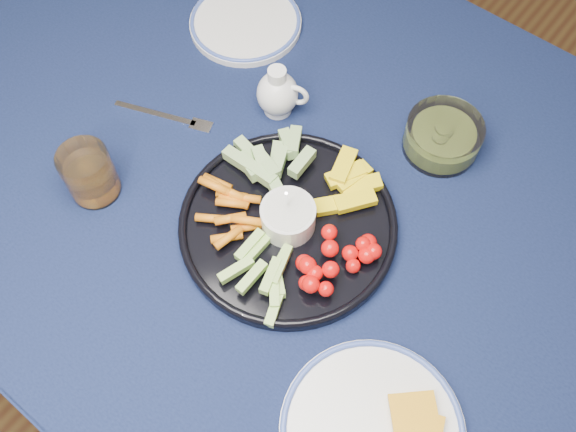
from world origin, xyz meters
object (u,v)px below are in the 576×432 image
Objects in this scene: dining_table at (298,206)px; cheese_plate at (373,431)px; pickle_bowl at (442,138)px; juice_tumbler at (90,176)px; creamer_pitcher at (278,93)px; side_plate_extra at (246,22)px; crudite_platter at (287,221)px.

cheese_plate reaches higher than dining_table.
dining_table is 0.27m from pickle_bowl.
juice_tumbler is (-0.57, 0.04, 0.03)m from cheese_plate.
dining_table is 0.36m from juice_tumbler.
creamer_pitcher is 0.78× the size of pickle_bowl.
pickle_bowl is 0.44m from side_plate_extra.
side_plate_extra is (-0.18, 0.12, -0.03)m from creamer_pitcher.
side_plate_extra is (-0.62, 0.47, -0.00)m from cheese_plate.
pickle_bowl is (0.15, 0.20, 0.11)m from dining_table.
side_plate_extra is (-0.44, 0.01, -0.02)m from pickle_bowl.
dining_table is 6.66× the size of cheese_plate.
cheese_plate is (0.18, -0.46, -0.01)m from pickle_bowl.
dining_table is 13.05× the size of pickle_bowl.
cheese_plate is at bearing -37.04° from side_plate_extra.
crudite_platter is 3.44× the size of creamer_pitcher.
dining_table is 4.85× the size of crudite_platter.
crudite_platter reaches higher than pickle_bowl.
dining_table is at bearing -125.88° from pickle_bowl.
crudite_platter is at bearing -47.63° from creamer_pitcher.
side_plate_extra is at bearing 146.13° from creamer_pitcher.
creamer_pitcher is 0.34m from juice_tumbler.
pickle_bowl is at bearing 54.12° from dining_table.
juice_tumbler is (-0.13, -0.31, -0.00)m from creamer_pitcher.
pickle_bowl is (0.26, 0.11, -0.02)m from creamer_pitcher.
crudite_platter is 0.33m from cheese_plate.
pickle_bowl is at bearing 69.42° from crudite_platter.
dining_table is 0.42m from cheese_plate.
creamer_pitcher is at bearing -33.87° from side_plate_extra.
creamer_pitcher reaches higher than cheese_plate.
cheese_plate is (0.32, -0.26, 0.10)m from dining_table.
crudite_platter reaches higher than juice_tumbler.
dining_table is at bearing -38.11° from creamer_pitcher.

